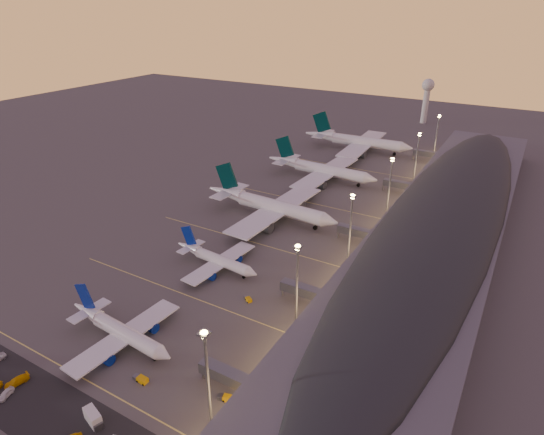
{
  "coord_description": "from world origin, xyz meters",
  "views": [
    {
      "loc": [
        82.65,
        -93.95,
        83.81
      ],
      "look_at": [
        2.0,
        45.0,
        7.0
      ],
      "focal_mm": 30.0,
      "sensor_mm": 36.0,
      "label": 1
    }
  ],
  "objects_px": {
    "service_van_f": "(17,381)",
    "catering_truck_a": "(94,418)",
    "airliner_wide_far": "(357,141)",
    "airliner_wide_near": "(269,205)",
    "airliner_narrow_north": "(216,259)",
    "airliner_wide_mid": "(320,169)",
    "airliner_narrow_south": "(119,330)",
    "baggage_tug_c": "(248,299)",
    "baggage_tug_b": "(227,398)",
    "radar_tower": "(427,93)",
    "service_van_c": "(6,394)",
    "baggage_tug_a": "(141,379)"
  },
  "relations": [
    {
      "from": "airliner_wide_near",
      "to": "baggage_tug_b",
      "type": "distance_m",
      "value": 99.84
    },
    {
      "from": "service_van_f",
      "to": "catering_truck_a",
      "type": "bearing_deg",
      "value": 16.06
    },
    {
      "from": "airliner_narrow_south",
      "to": "airliner_wide_mid",
      "type": "xyz_separation_m",
      "value": [
        -5.66,
        141.7,
        1.56
      ]
    },
    {
      "from": "airliner_wide_near",
      "to": "baggage_tug_a",
      "type": "xyz_separation_m",
      "value": [
        20.25,
        -96.26,
        -4.76
      ]
    },
    {
      "from": "airliner_narrow_south",
      "to": "service_van_c",
      "type": "xyz_separation_m",
      "value": [
        -8.59,
        -27.36,
        -2.81
      ]
    },
    {
      "from": "airliner_wide_mid",
      "to": "radar_tower",
      "type": "bearing_deg",
      "value": 85.85
    },
    {
      "from": "airliner_narrow_south",
      "to": "radar_tower",
      "type": "bearing_deg",
      "value": 91.66
    },
    {
      "from": "baggage_tug_c",
      "to": "airliner_wide_mid",
      "type": "bearing_deg",
      "value": 136.03
    },
    {
      "from": "airliner_wide_far",
      "to": "service_van_c",
      "type": "relative_size",
      "value": 15.65
    },
    {
      "from": "baggage_tug_b",
      "to": "service_van_f",
      "type": "distance_m",
      "value": 51.44
    },
    {
      "from": "baggage_tug_a",
      "to": "catering_truck_a",
      "type": "height_order",
      "value": "catering_truck_a"
    },
    {
      "from": "radar_tower",
      "to": "baggage_tug_b",
      "type": "distance_m",
      "value": 294.57
    },
    {
      "from": "radar_tower",
      "to": "baggage_tug_a",
      "type": "relative_size",
      "value": 7.84
    },
    {
      "from": "airliner_narrow_south",
      "to": "airliner_narrow_north",
      "type": "distance_m",
      "value": 43.73
    },
    {
      "from": "service_van_f",
      "to": "airliner_wide_near",
      "type": "bearing_deg",
      "value": 99.79
    },
    {
      "from": "airliner_narrow_north",
      "to": "airliner_wide_mid",
      "type": "bearing_deg",
      "value": 98.22
    },
    {
      "from": "airliner_wide_far",
      "to": "catering_truck_a",
      "type": "height_order",
      "value": "airliner_wide_far"
    },
    {
      "from": "airliner_wide_mid",
      "to": "baggage_tug_c",
      "type": "height_order",
      "value": "airliner_wide_mid"
    },
    {
      "from": "catering_truck_a",
      "to": "airliner_wide_mid",
      "type": "bearing_deg",
      "value": 114.13
    },
    {
      "from": "airliner_wide_near",
      "to": "airliner_wide_mid",
      "type": "height_order",
      "value": "airliner_wide_near"
    },
    {
      "from": "baggage_tug_b",
      "to": "catering_truck_a",
      "type": "distance_m",
      "value": 29.2
    },
    {
      "from": "airliner_wide_near",
      "to": "baggage_tug_a",
      "type": "relative_size",
      "value": 15.56
    },
    {
      "from": "airliner_wide_near",
      "to": "catering_truck_a",
      "type": "height_order",
      "value": "airliner_wide_near"
    },
    {
      "from": "airliner_wide_near",
      "to": "service_van_f",
      "type": "bearing_deg",
      "value": -89.54
    },
    {
      "from": "airliner_wide_mid",
      "to": "airliner_wide_far",
      "type": "distance_m",
      "value": 56.99
    },
    {
      "from": "airliner_narrow_south",
      "to": "radar_tower",
      "type": "relative_size",
      "value": 1.19
    },
    {
      "from": "airliner_narrow_south",
      "to": "baggage_tug_a",
      "type": "relative_size",
      "value": 9.29
    },
    {
      "from": "airliner_narrow_south",
      "to": "airliner_wide_mid",
      "type": "bearing_deg",
      "value": 96.28
    },
    {
      "from": "airliner_narrow_south",
      "to": "service_van_f",
      "type": "bearing_deg",
      "value": -108.92
    },
    {
      "from": "baggage_tug_b",
      "to": "service_van_c",
      "type": "distance_m",
      "value": 51.85
    },
    {
      "from": "airliner_narrow_north",
      "to": "airliner_wide_mid",
      "type": "xyz_separation_m",
      "value": [
        -5.41,
        97.97,
        1.83
      ]
    },
    {
      "from": "baggage_tug_a",
      "to": "service_van_f",
      "type": "xyz_separation_m",
      "value": [
        -25.28,
        -15.76,
        0.27
      ]
    },
    {
      "from": "airliner_narrow_north",
      "to": "baggage_tug_b",
      "type": "height_order",
      "value": "airliner_narrow_north"
    },
    {
      "from": "radar_tower",
      "to": "baggage_tug_c",
      "type": "height_order",
      "value": "radar_tower"
    },
    {
      "from": "airliner_wide_mid",
      "to": "service_van_c",
      "type": "relative_size",
      "value": 14.19
    },
    {
      "from": "airliner_wide_far",
      "to": "catering_truck_a",
      "type": "bearing_deg",
      "value": -86.06
    },
    {
      "from": "service_van_f",
      "to": "radar_tower",
      "type": "bearing_deg",
      "value": 98.38
    },
    {
      "from": "airliner_narrow_south",
      "to": "baggage_tug_b",
      "type": "height_order",
      "value": "airliner_narrow_south"
    },
    {
      "from": "radar_tower",
      "to": "service_van_c",
      "type": "bearing_deg",
      "value": -93.68
    },
    {
      "from": "airliner_narrow_south",
      "to": "catering_truck_a",
      "type": "height_order",
      "value": "airliner_narrow_south"
    },
    {
      "from": "catering_truck_a",
      "to": "baggage_tug_a",
      "type": "bearing_deg",
      "value": 106.97
    },
    {
      "from": "baggage_tug_b",
      "to": "airliner_narrow_north",
      "type": "bearing_deg",
      "value": 116.04
    },
    {
      "from": "baggage_tug_a",
      "to": "catering_truck_a",
      "type": "relative_size",
      "value": 0.69
    },
    {
      "from": "baggage_tug_b",
      "to": "service_van_f",
      "type": "bearing_deg",
      "value": -168.18
    },
    {
      "from": "airliner_wide_mid",
      "to": "airliner_narrow_south",
      "type": "bearing_deg",
      "value": -85.15
    },
    {
      "from": "airliner_wide_near",
      "to": "baggage_tug_c",
      "type": "distance_m",
      "value": 60.88
    },
    {
      "from": "airliner_narrow_south",
      "to": "airliner_wide_near",
      "type": "xyz_separation_m",
      "value": [
        -4.98,
        88.35,
        1.76
      ]
    },
    {
      "from": "service_van_c",
      "to": "service_van_f",
      "type": "distance_m",
      "value": 3.95
    },
    {
      "from": "airliner_wide_near",
      "to": "catering_truck_a",
      "type": "distance_m",
      "value": 112.29
    },
    {
      "from": "baggage_tug_a",
      "to": "baggage_tug_b",
      "type": "xyz_separation_m",
      "value": [
        21.48,
        5.69,
        -0.01
      ]
    }
  ]
}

